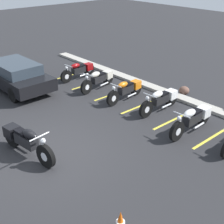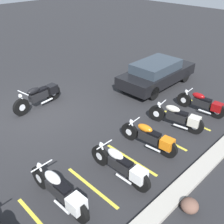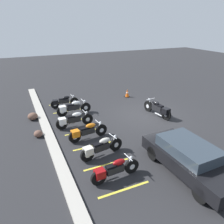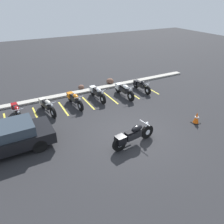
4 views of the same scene
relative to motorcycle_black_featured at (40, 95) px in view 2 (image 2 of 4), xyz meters
name	(u,v)px [view 2 (image 2 of 4)]	position (x,y,z in m)	size (l,w,h in m)	color
ground	(40,113)	(0.40, 0.53, -0.51)	(60.00, 60.00, 0.00)	#262628
motorcycle_black_featured	(40,95)	(0.00, 0.00, 0.00)	(2.42, 0.76, 0.95)	black
parked_bike_0	(203,103)	(-4.43, 5.27, -0.07)	(0.59, 2.11, 0.83)	black
parked_bike_1	(178,117)	(-2.75, 5.16, -0.05)	(0.74, 2.18, 0.86)	black
parked_bike_2	(151,138)	(-1.00, 5.23, -0.05)	(0.63, 2.17, 0.85)	black
parked_bike_3	(122,166)	(0.69, 5.49, -0.04)	(0.62, 2.22, 0.87)	black
parked_bike_4	(60,191)	(2.51, 5.04, -0.03)	(0.65, 2.31, 0.91)	black
car_black	(157,73)	(-5.27, 2.26, 0.17)	(4.34, 1.89, 1.29)	black
concrete_curb	(170,199)	(0.40, 6.98, -0.45)	(18.00, 0.50, 0.12)	#A8A399
landscape_rock_1	(190,206)	(0.32, 7.51, -0.32)	(0.45, 0.45, 0.37)	brown
stall_line_0	(207,106)	(-5.13, 5.14, -0.51)	(0.10, 2.10, 0.00)	gold
stall_line_1	(186,120)	(-3.46, 5.14, -0.51)	(0.10, 2.10, 0.00)	gold
stall_line_2	(161,138)	(-1.78, 5.14, -0.51)	(0.10, 2.10, 0.00)	gold
stall_line_3	(131,159)	(-0.11, 5.14, -0.51)	(0.10, 2.10, 0.00)	gold
stall_line_4	(92,187)	(1.56, 5.14, -0.51)	(0.10, 2.10, 0.00)	gold
stall_line_5	(40,224)	(3.24, 5.14, -0.51)	(0.10, 2.10, 0.00)	gold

